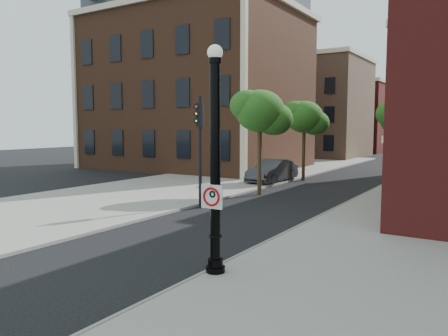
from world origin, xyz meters
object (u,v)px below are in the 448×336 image
Objects in this scene: no_parking_sign at (212,196)px; traffic_signal_left at (200,133)px; lamppost at (215,172)px; parked_car at (272,171)px; traffic_signal_right at (394,149)px.

no_parking_sign is 0.12× the size of traffic_signal_left.
lamppost is 0.64m from no_parking_sign.
parked_car is at bearing 111.78° from lamppost.
traffic_signal_left is (-5.93, 7.73, 1.46)m from no_parking_sign.
lamppost reaches higher than traffic_signal_left.
lamppost reaches higher than parked_car.
traffic_signal_right is at bearing -11.86° from traffic_signal_left.
lamppost is at bearing -81.97° from traffic_signal_right.
no_parking_sign is 10.01m from traffic_signal_right.
parked_car is (-7.18, 17.96, -1.97)m from lamppost.
no_parking_sign is 0.13× the size of parked_car.
traffic_signal_right reaches higher than no_parking_sign.
parked_car is at bearing 108.46° from no_parking_sign.
lamppost is 9.65m from traffic_signal_left.
lamppost is at bearing 84.44° from no_parking_sign.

